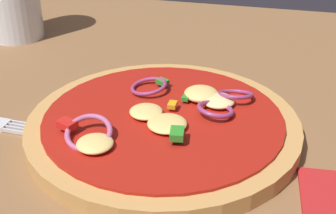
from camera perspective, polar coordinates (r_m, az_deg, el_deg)
The scene contains 2 objects.
dining_table at distance 0.49m, azimuth -2.79°, elevation -4.72°, with size 1.38×0.92×0.03m.
pizza at distance 0.48m, azimuth -0.54°, elevation -2.11°, with size 0.27×0.27×0.04m.
Camera 1 is at (0.12, -0.39, 0.28)m, focal length 50.95 mm.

